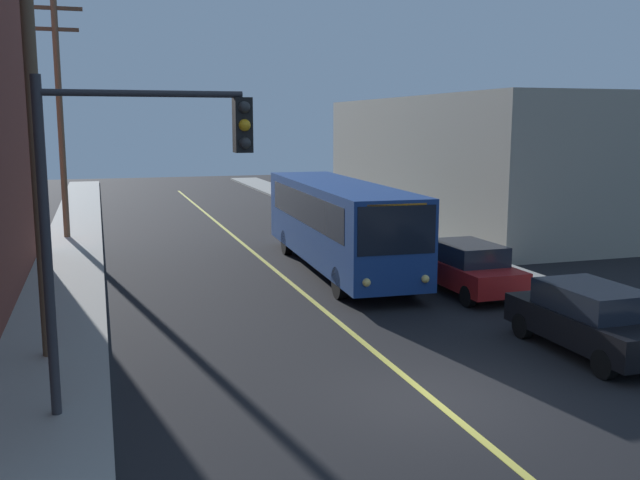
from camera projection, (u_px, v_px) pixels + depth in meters
The scene contains 12 objects.
ground_plane at pixel (433, 400), 13.77m from camera, with size 120.00×120.00×0.00m, color black.
sidewalk_left at pixel (62, 302), 21.03m from camera, with size 2.50×90.00×0.15m, color gray.
sidewalk_right at pixel (491, 272), 25.31m from camera, with size 2.50×90.00×0.15m, color gray.
lane_stripe_center at pixel (262, 260), 27.89m from camera, with size 0.16×60.00×0.01m, color #D8CC4C.
building_right_warehouse at pixel (501, 162), 37.58m from camera, with size 12.00×20.57×6.62m.
city_bus at pixel (337, 221), 25.69m from camera, with size 3.07×12.24×3.20m.
parked_car_black at pixel (591, 318), 16.44m from camera, with size 1.84×4.41×1.62m.
parked_car_red at pixel (467, 267), 22.26m from camera, with size 1.86×4.42×1.62m.
utility_pole_near at pixel (31, 69), 14.95m from camera, with size 2.40×0.28×11.58m.
utility_pole_mid at pixel (60, 107), 31.64m from camera, with size 2.40×0.28×10.77m.
traffic_signal_left_corner at pixel (135, 182), 12.53m from camera, with size 3.75×0.48×6.00m.
fire_hydrant at pixel (608, 303), 18.92m from camera, with size 0.44×0.26×0.84m.
Camera 1 is at (-6.02, -11.81, 5.34)m, focal length 39.66 mm.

